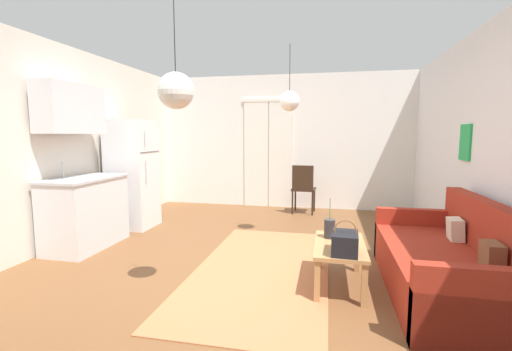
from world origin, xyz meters
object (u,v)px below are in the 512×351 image
Objects in this scene: couch at (451,266)px; handbag at (345,243)px; pendant_lamp_near at (176,91)px; coffee_table at (340,250)px; refrigerator at (133,174)px; accent_chair at (303,186)px; bamboo_vase at (329,229)px; pendant_lamp_far at (289,101)px.

couch is 6.00× the size of handbag.
couch is 1.98× the size of pendant_lamp_near.
pendant_lamp_near is at bearing -163.25° from handbag.
refrigerator reaches higher than coffee_table.
coffee_table is 3.05m from accent_chair.
refrigerator reaches higher than bamboo_vase.
handbag is at bearing -30.06° from refrigerator.
coffee_table is (-0.98, 0.00, 0.08)m from couch.
pendant_lamp_near is at bearing 81.55° from accent_chair.
couch is at bearing -38.77° from pendant_lamp_far.
coffee_table is 0.96× the size of accent_chair.
accent_chair is at bearing 87.20° from pendant_lamp_far.
bamboo_vase is (-0.10, 0.17, 0.16)m from coffee_table.
coffee_table is at bearing 97.11° from handbag.
bamboo_vase is 0.43× the size of pendant_lamp_near.
accent_chair is 0.94× the size of pendant_lamp_near.
pendant_lamp_near reaches higher than accent_chair.
coffee_table is at bearing 26.94° from pendant_lamp_near.
coffee_table is 0.52× the size of refrigerator.
pendant_lamp_far is (0.69, 1.97, 0.09)m from pendant_lamp_near.
refrigerator reaches higher than handbag.
couch is at bearing -9.18° from bamboo_vase.
couch is 4.65× the size of bamboo_vase.
pendant_lamp_far reaches higher than accent_chair.
handbag is 1.92m from pendant_lamp_near.
handbag is at bearing -82.89° from coffee_table.
pendant_lamp_far is (-0.64, 1.30, 1.53)m from coffee_table.
handbag is (0.03, -0.27, 0.16)m from coffee_table.
bamboo_vase reaches higher than coffee_table.
accent_chair is 2.18m from pendant_lamp_far.
couch is 2.12× the size of accent_chair.
handbag is 3.63m from refrigerator.
couch reaches higher than coffee_table.
refrigerator is at bearing 159.20° from couch.
refrigerator reaches higher than accent_chair.
pendant_lamp_near is (-2.31, -0.67, 1.52)m from couch.
accent_chair is 1.05× the size of pendant_lamp_far.
handbag is at bearing -164.48° from couch.
pendant_lamp_near is (-1.23, -0.85, 1.29)m from bamboo_vase.
bamboo_vase is at bearing 106.68° from handbag.
pendant_lamp_far reaches higher than couch.
refrigerator is at bearing 33.01° from accent_chair.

